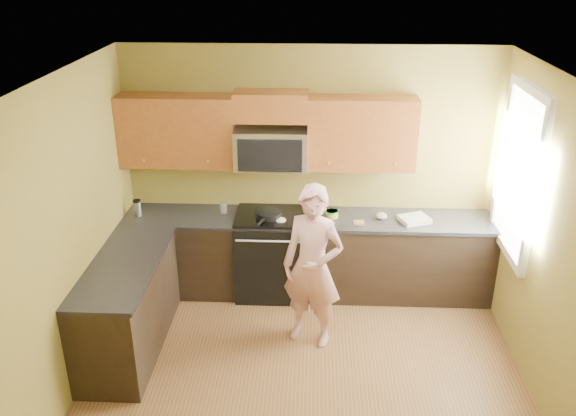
# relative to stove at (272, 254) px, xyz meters

# --- Properties ---
(floor) EXTENTS (4.00, 4.00, 0.00)m
(floor) POSITION_rel_stove_xyz_m (0.40, -1.68, -0.47)
(floor) COLOR brown
(floor) RESTS_ON ground
(ceiling) EXTENTS (4.00, 4.00, 0.00)m
(ceiling) POSITION_rel_stove_xyz_m (0.40, -1.68, 2.23)
(ceiling) COLOR white
(ceiling) RESTS_ON ground
(wall_back) EXTENTS (4.00, 0.00, 4.00)m
(wall_back) POSITION_rel_stove_xyz_m (0.40, 0.32, 0.88)
(wall_back) COLOR olive
(wall_back) RESTS_ON ground
(wall_left) EXTENTS (0.00, 4.00, 4.00)m
(wall_left) POSITION_rel_stove_xyz_m (-1.60, -1.68, 0.88)
(wall_left) COLOR olive
(wall_left) RESTS_ON ground
(wall_right) EXTENTS (0.00, 4.00, 4.00)m
(wall_right) POSITION_rel_stove_xyz_m (2.40, -1.68, 0.88)
(wall_right) COLOR olive
(wall_right) RESTS_ON ground
(cabinet_back_run) EXTENTS (4.00, 0.60, 0.88)m
(cabinet_back_run) POSITION_rel_stove_xyz_m (0.40, 0.02, -0.03)
(cabinet_back_run) COLOR black
(cabinet_back_run) RESTS_ON floor
(cabinet_left_run) EXTENTS (0.60, 1.60, 0.88)m
(cabinet_left_run) POSITION_rel_stove_xyz_m (-1.30, -1.08, -0.03)
(cabinet_left_run) COLOR black
(cabinet_left_run) RESTS_ON floor
(countertop_back) EXTENTS (4.00, 0.62, 0.04)m
(countertop_back) POSITION_rel_stove_xyz_m (0.40, 0.01, 0.43)
(countertop_back) COLOR black
(countertop_back) RESTS_ON cabinet_back_run
(countertop_left) EXTENTS (0.62, 1.60, 0.04)m
(countertop_left) POSITION_rel_stove_xyz_m (-1.29, -1.08, 0.43)
(countertop_left) COLOR black
(countertop_left) RESTS_ON cabinet_left_run
(stove) EXTENTS (0.76, 0.65, 0.95)m
(stove) POSITION_rel_stove_xyz_m (0.00, 0.00, 0.00)
(stove) COLOR black
(stove) RESTS_ON floor
(microwave) EXTENTS (0.76, 0.40, 0.42)m
(microwave) POSITION_rel_stove_xyz_m (0.00, 0.12, 0.97)
(microwave) COLOR silver
(microwave) RESTS_ON wall_back
(upper_cab_left) EXTENTS (1.22, 0.33, 0.75)m
(upper_cab_left) POSITION_rel_stove_xyz_m (-0.99, 0.16, 0.97)
(upper_cab_left) COLOR brown
(upper_cab_left) RESTS_ON wall_back
(upper_cab_right) EXTENTS (1.12, 0.33, 0.75)m
(upper_cab_right) POSITION_rel_stove_xyz_m (0.94, 0.16, 0.97)
(upper_cab_right) COLOR brown
(upper_cab_right) RESTS_ON wall_back
(upper_cab_over_mw) EXTENTS (0.76, 0.33, 0.30)m
(upper_cab_over_mw) POSITION_rel_stove_xyz_m (0.00, 0.16, 1.62)
(upper_cab_over_mw) COLOR brown
(upper_cab_over_mw) RESTS_ON wall_back
(window) EXTENTS (0.06, 1.06, 1.66)m
(window) POSITION_rel_stove_xyz_m (2.38, -0.48, 1.17)
(window) COLOR white
(window) RESTS_ON wall_right
(woman) EXTENTS (0.70, 0.58, 1.64)m
(woman) POSITION_rel_stove_xyz_m (0.46, -0.88, 0.34)
(woman) COLOR #F1787E
(woman) RESTS_ON floor
(frying_pan) EXTENTS (0.42, 0.55, 0.06)m
(frying_pan) POSITION_rel_stove_xyz_m (-0.02, -0.05, 0.47)
(frying_pan) COLOR black
(frying_pan) RESTS_ON stove
(butter_tub) EXTENTS (0.15, 0.15, 0.10)m
(butter_tub) POSITION_rel_stove_xyz_m (0.66, 0.04, 0.45)
(butter_tub) COLOR #FFF043
(butter_tub) RESTS_ON countertop_back
(toast_slice) EXTENTS (0.11, 0.11, 0.01)m
(toast_slice) POSITION_rel_stove_xyz_m (0.94, -0.11, 0.45)
(toast_slice) COLOR #B27F47
(toast_slice) RESTS_ON countertop_back
(napkin_a) EXTENTS (0.13, 0.14, 0.06)m
(napkin_a) POSITION_rel_stove_xyz_m (0.11, -0.14, 0.48)
(napkin_a) COLOR silver
(napkin_a) RESTS_ON countertop_back
(napkin_b) EXTENTS (0.15, 0.16, 0.07)m
(napkin_b) POSITION_rel_stove_xyz_m (1.18, 0.02, 0.48)
(napkin_b) COLOR silver
(napkin_b) RESTS_ON countertop_back
(dish_towel) EXTENTS (0.37, 0.33, 0.05)m
(dish_towel) POSITION_rel_stove_xyz_m (1.53, -0.03, 0.47)
(dish_towel) COLOR white
(dish_towel) RESTS_ON countertop_back
(travel_mug) EXTENTS (0.09, 0.09, 0.18)m
(travel_mug) POSITION_rel_stove_xyz_m (-1.45, -0.03, 0.44)
(travel_mug) COLOR silver
(travel_mug) RESTS_ON countertop_back
(glass_c) EXTENTS (0.08, 0.08, 0.12)m
(glass_c) POSITION_rel_stove_xyz_m (-0.53, 0.09, 0.51)
(glass_c) COLOR silver
(glass_c) RESTS_ON countertop_back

